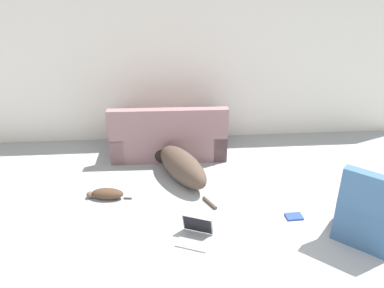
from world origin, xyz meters
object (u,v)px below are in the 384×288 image
(laptop_open, at_px, (196,232))
(book_blue, at_px, (294,217))
(couch, at_px, (169,137))
(cat, at_px, (106,194))
(side_chair, at_px, (369,216))
(dog, at_px, (180,165))

(laptop_open, height_order, book_blue, laptop_open)
(couch, distance_m, laptop_open, 2.09)
(cat, relative_size, side_chair, 0.66)
(couch, bearing_deg, cat, 57.18)
(laptop_open, bearing_deg, dog, 117.20)
(cat, xyz_separation_m, side_chair, (2.91, -0.99, 0.23))
(couch, xyz_separation_m, cat, (-0.83, -1.22, -0.20))
(couch, xyz_separation_m, book_blue, (1.44, -1.80, -0.25))
(laptop_open, xyz_separation_m, book_blue, (1.19, 0.27, -0.07))
(laptop_open, height_order, side_chair, side_chair)
(cat, distance_m, book_blue, 2.34)
(dog, height_order, laptop_open, dog)
(side_chair, bearing_deg, laptop_open, 37.49)
(dog, relative_size, book_blue, 7.29)
(dog, relative_size, laptop_open, 3.35)
(cat, height_order, laptop_open, laptop_open)
(book_blue, bearing_deg, couch, 128.71)
(couch, distance_m, book_blue, 2.32)
(cat, bearing_deg, book_blue, 173.37)
(couch, bearing_deg, laptop_open, 98.06)
(couch, relative_size, dog, 1.20)
(side_chair, bearing_deg, book_blue, 9.15)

